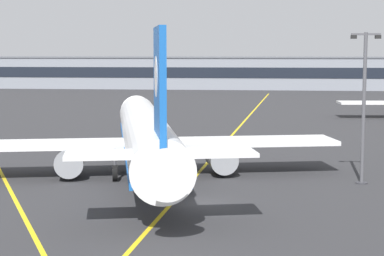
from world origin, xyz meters
The scene contains 7 objects.
ground_plane centered at (0.00, 0.00, 0.00)m, with size 400.00×400.00×0.00m, color #2D2D30.
taxiway_centreline centered at (0.00, 30.00, 0.00)m, with size 0.30×180.00×0.01m, color yellow.
taxiway_lead_in_stripe centered at (-14.00, 2.00, 0.00)m, with size 0.30×60.00×0.01m, color yellow.
airliner_foreground centered at (-5.26, 9.32, 3.37)m, with size 32.25×41.05×11.65m.
apron_lamp_post centered at (11.95, 8.04, 6.13)m, with size 2.24×0.90×11.68m.
safety_cone_by_nose_gear centered at (-4.48, 25.94, 0.26)m, with size 0.44×0.44×0.55m.
terminal_building centered at (-4.73, 139.82, 4.44)m, with size 158.57×12.40×8.87m.
Camera 1 is at (4.35, -44.04, 10.21)m, focal length 62.28 mm.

